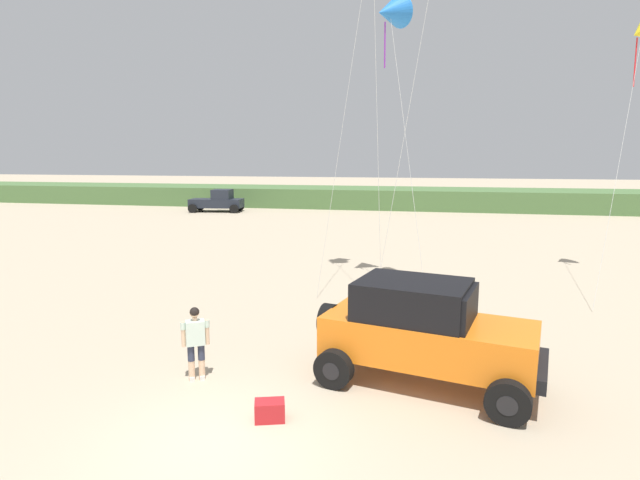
% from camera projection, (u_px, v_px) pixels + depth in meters
% --- Properties ---
extents(ground_plane, '(220.00, 220.00, 0.00)m').
position_uv_depth(ground_plane, '(220.00, 443.00, 8.71)').
color(ground_plane, tan).
extents(dune_ridge, '(90.00, 7.19, 1.83)m').
position_uv_depth(dune_ridge, '(357.00, 197.00, 49.43)').
color(dune_ridge, '#4C703D').
rests_on(dune_ridge, ground_plane).
extents(jeep, '(5.02, 3.29, 2.26)m').
position_uv_depth(jeep, '(425.00, 330.00, 10.83)').
color(jeep, orange).
rests_on(jeep, ground_plane).
extents(person_watching, '(0.56, 0.44, 1.67)m').
position_uv_depth(person_watching, '(196.00, 339.00, 11.03)').
color(person_watching, '#DBB28E').
rests_on(person_watching, ground_plane).
extents(cooler_box, '(0.64, 0.51, 0.38)m').
position_uv_depth(cooler_box, '(270.00, 411.00, 9.44)').
color(cooler_box, '#B21E23').
rests_on(cooler_box, ground_plane).
extents(distant_pickup, '(4.80, 2.88, 1.98)m').
position_uv_depth(distant_pickup, '(218.00, 201.00, 44.80)').
color(distant_pickup, '#1E232D').
rests_on(distant_pickup, ground_plane).
extents(kite_orange_streamer, '(2.52, 3.72, 10.50)m').
position_uv_depth(kite_orange_streamer, '(390.00, 12.00, 17.43)').
color(kite_orange_streamer, blue).
rests_on(kite_orange_streamer, ground_plane).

